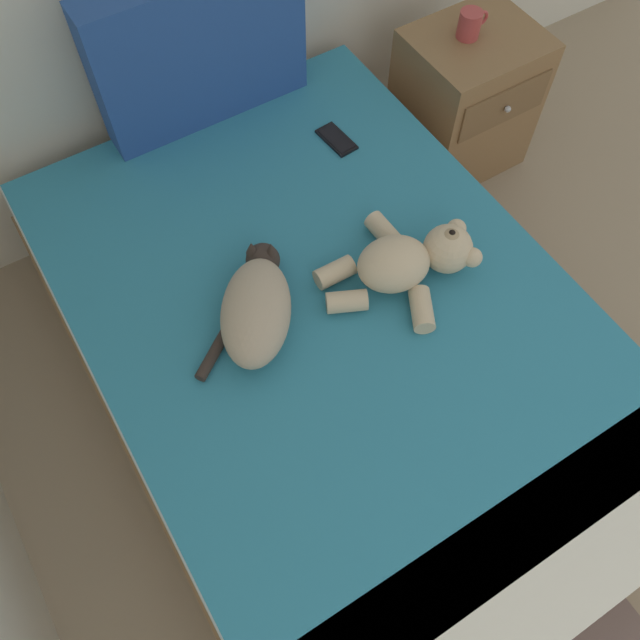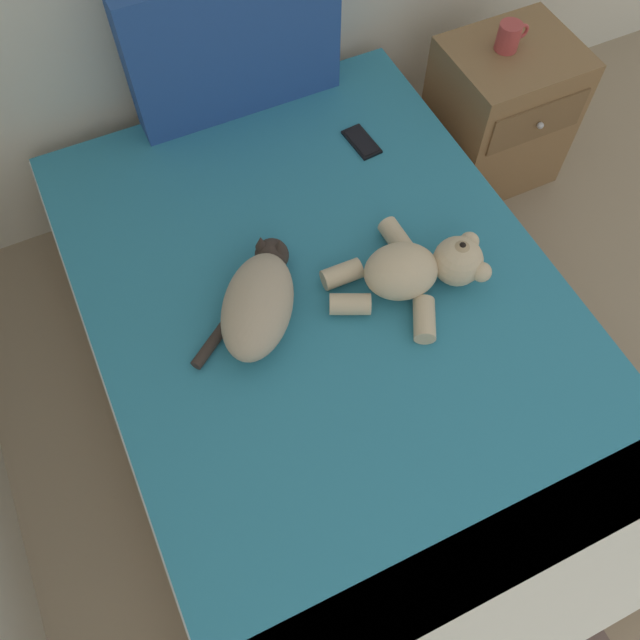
% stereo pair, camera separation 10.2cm
% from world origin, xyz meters
% --- Properties ---
extents(bed, '(1.37, 1.99, 0.46)m').
position_xyz_m(bed, '(1.08, 3.07, 0.23)').
color(bed, olive).
rests_on(bed, ground_plane).
extents(patterned_cushion, '(0.70, 0.13, 0.50)m').
position_xyz_m(patterned_cushion, '(1.16, 3.98, 0.71)').
color(patterned_cushion, '#264C99').
rests_on(patterned_cushion, bed).
extents(cat, '(0.40, 0.40, 0.15)m').
position_xyz_m(cat, '(0.89, 3.16, 0.53)').
color(cat, tan).
rests_on(cat, bed).
extents(teddy_bear, '(0.48, 0.41, 0.16)m').
position_xyz_m(teddy_bear, '(1.33, 3.07, 0.53)').
color(teddy_bear, beige).
rests_on(teddy_bear, bed).
extents(cell_phone, '(0.08, 0.15, 0.01)m').
position_xyz_m(cell_phone, '(1.45, 3.63, 0.47)').
color(cell_phone, black).
rests_on(cell_phone, bed).
extents(nightstand, '(0.46, 0.42, 0.57)m').
position_xyz_m(nightstand, '(2.08, 3.70, 0.28)').
color(nightstand, olive).
rests_on(nightstand, ground_plane).
extents(mug, '(0.12, 0.08, 0.09)m').
position_xyz_m(mug, '(2.05, 3.72, 0.62)').
color(mug, '#B23F3F').
rests_on(mug, nightstand).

